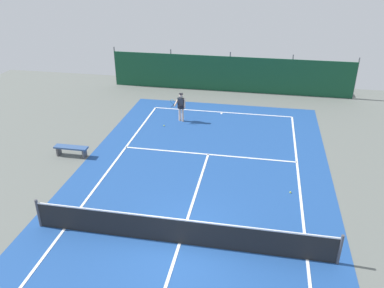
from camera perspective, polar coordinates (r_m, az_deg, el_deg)
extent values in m
plane|color=slate|center=(13.42, -1.81, -14.25)|extent=(36.00, 36.00, 0.00)
cube|color=#1E478C|center=(13.41, -1.81, -14.24)|extent=(11.02, 26.60, 0.01)
cube|color=white|center=(23.61, 4.36, 4.64)|extent=(8.22, 0.10, 0.01)
cube|color=white|center=(14.68, -18.03, -11.62)|extent=(0.10, 23.80, 0.01)
cube|color=white|center=(13.34, 16.43, -15.80)|extent=(0.10, 23.80, 0.01)
cube|color=white|center=(18.65, 2.38, -1.52)|extent=(8.22, 0.10, 0.01)
cube|color=white|center=(13.41, -1.81, -14.22)|extent=(0.10, 12.80, 0.01)
cube|color=white|center=(23.47, 4.32, 4.51)|extent=(0.10, 0.30, 0.01)
cube|color=black|center=(13.11, -1.84, -12.68)|extent=(9.92, 0.03, 0.95)
cube|color=white|center=(12.80, -1.87, -10.94)|extent=(9.92, 0.04, 0.05)
cylinder|color=#47474C|center=(14.79, -21.44, -9.33)|extent=(0.10, 0.10, 1.10)
cylinder|color=#47474C|center=(13.15, 20.74, -14.19)|extent=(0.10, 0.10, 1.10)
cube|color=#14472D|center=(26.98, 5.46, 10.08)|extent=(16.22, 0.06, 2.40)
cylinder|color=#595B60|center=(28.84, -11.07, 11.09)|extent=(0.08, 0.08, 2.70)
cylinder|color=#595B60|center=(27.64, -3.06, 10.88)|extent=(0.08, 0.08, 2.70)
cylinder|color=#595B60|center=(27.00, 5.48, 10.42)|extent=(0.08, 0.08, 2.70)
cylinder|color=#595B60|center=(26.96, 14.21, 9.71)|extent=(0.08, 0.08, 2.70)
cylinder|color=#595B60|center=(27.53, 22.73, 8.81)|extent=(0.08, 0.08, 2.70)
cube|color=#234C1E|center=(27.74, 5.53, 9.13)|extent=(14.60, 0.70, 1.10)
cylinder|color=beige|center=(22.13, -1.36, 4.30)|extent=(0.12, 0.12, 0.82)
cylinder|color=beige|center=(22.23, -1.80, 4.40)|extent=(0.12, 0.12, 0.82)
cylinder|color=black|center=(22.00, -1.59, 5.53)|extent=(0.40, 0.40, 0.22)
cube|color=#1E232D|center=(21.93, -1.60, 6.02)|extent=(0.41, 0.31, 0.56)
sphere|color=beige|center=(21.79, -1.61, 7.08)|extent=(0.22, 0.22, 0.22)
cylinder|color=black|center=(21.76, -1.62, 7.31)|extent=(0.23, 0.23, 0.04)
cylinder|color=beige|center=(21.81, -1.09, 5.99)|extent=(0.09, 0.09, 0.58)
cylinder|color=beige|center=(21.94, -2.28, 6.10)|extent=(0.26, 0.53, 0.41)
cylinder|color=black|center=(21.77, -2.81, 5.61)|extent=(0.12, 0.27, 0.13)
torus|color=teal|center=(21.70, -2.83, 6.15)|extent=(0.33, 0.22, 0.29)
sphere|color=#CCDB33|center=(21.70, -4.09, 2.69)|extent=(0.07, 0.07, 0.07)
sphere|color=#CCDB33|center=(16.28, 14.12, -6.83)|extent=(0.07, 0.07, 0.07)
cube|color=#335184|center=(19.17, -17.21, -0.47)|extent=(1.60, 0.40, 0.08)
cube|color=#4C4C51|center=(19.57, -18.82, -0.90)|extent=(0.08, 0.36, 0.45)
cube|color=#4C4C51|center=(18.99, -15.37, -1.25)|extent=(0.08, 0.36, 0.45)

